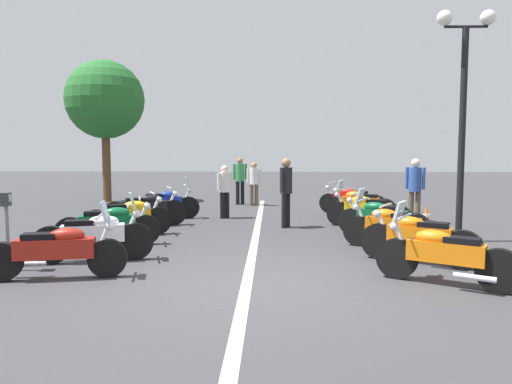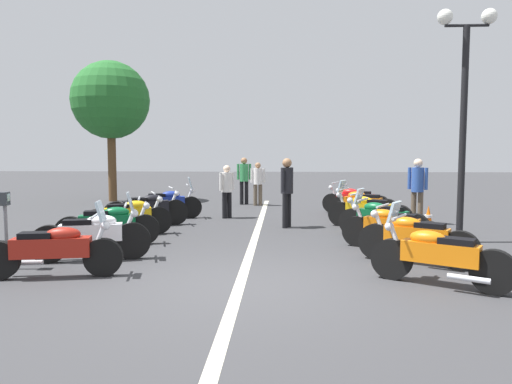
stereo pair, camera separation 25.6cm
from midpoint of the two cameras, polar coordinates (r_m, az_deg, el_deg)
ground_plane at (r=7.10m, az=-2.20°, el=-11.07°), size 80.00×80.00×0.00m
lane_centre_stripe at (r=11.08m, az=-0.70°, el=-5.27°), size 15.87×0.16×0.01m
motorcycle_left_row_0 at (r=7.95m, az=-23.55°, el=-6.37°), size 0.72×2.12×1.19m
motorcycle_left_row_1 at (r=8.95m, az=-19.53°, el=-4.90°), size 0.82×2.04×1.22m
motorcycle_left_row_2 at (r=10.33m, az=-17.89°, el=-3.71°), size 0.82×2.08×0.99m
motorcycle_left_row_3 at (r=11.43m, az=-15.71°, el=-2.83°), size 0.96×1.93×1.00m
motorcycle_left_row_4 at (r=12.73m, az=-13.72°, el=-1.96°), size 1.04×2.08×1.02m
motorcycle_left_row_5 at (r=14.07m, az=-11.57°, el=-1.30°), size 0.81×2.12×1.21m
motorcycle_right_row_0 at (r=7.45m, az=20.62°, el=-6.96°), size 1.17×1.81×1.20m
motorcycle_right_row_1 at (r=8.74m, az=18.08°, el=-5.20°), size 1.17×1.86×1.01m
motorcycle_right_row_2 at (r=9.87m, az=15.20°, el=-3.98°), size 1.09×1.86×1.20m
motorcycle_right_row_3 at (r=11.19m, az=14.16°, el=-3.00°), size 1.25×1.86×0.99m
motorcycle_right_row_4 at (r=12.47m, az=12.54°, el=-2.08°), size 1.17×2.00×1.21m
motorcycle_right_row_5 at (r=13.94m, az=11.82°, el=-1.40°), size 1.09×1.87×1.00m
motorcycle_right_row_6 at (r=15.24m, az=10.93°, el=-0.89°), size 1.11×2.00×0.99m
street_lamp_twin_globe at (r=11.18m, az=23.05°, el=11.68°), size 0.32×1.22×4.91m
parking_meter at (r=8.80m, az=-28.47°, el=-2.60°), size 0.20×0.15×1.29m
traffic_cone_0 at (r=12.72m, az=19.21°, el=-2.91°), size 0.36×0.36×0.61m
bystander_0 at (r=12.19m, az=3.02°, el=0.63°), size 0.47×0.32×1.79m
bystander_1 at (r=13.96m, az=-4.31°, el=0.54°), size 0.41×0.40×1.56m
bystander_2 at (r=17.57m, az=-2.35°, el=1.82°), size 0.32×0.52×1.74m
bystander_3 at (r=17.21m, az=-0.67°, el=1.38°), size 0.32×0.53×1.57m
bystander_4 at (r=13.53m, az=18.02°, el=0.75°), size 0.32×0.47×1.76m
roadside_tree_0 at (r=19.65m, az=-18.04°, el=10.42°), size 3.02×3.02×5.48m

